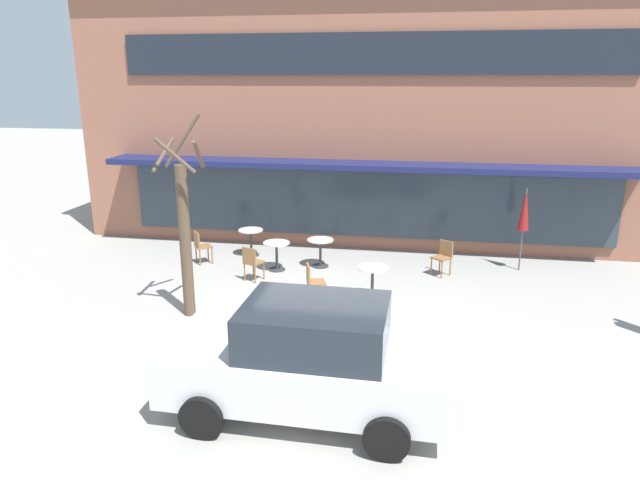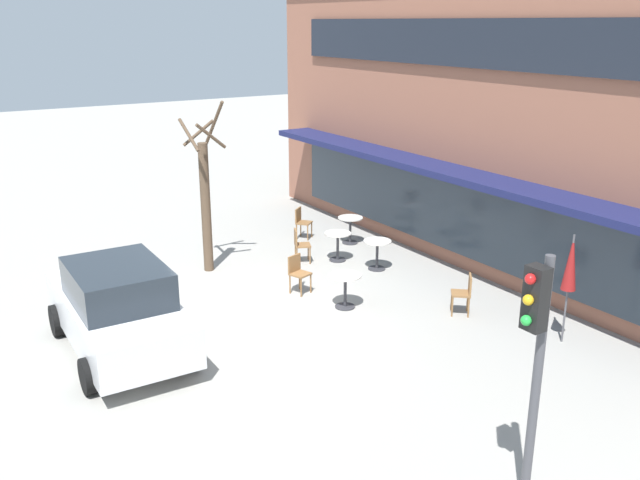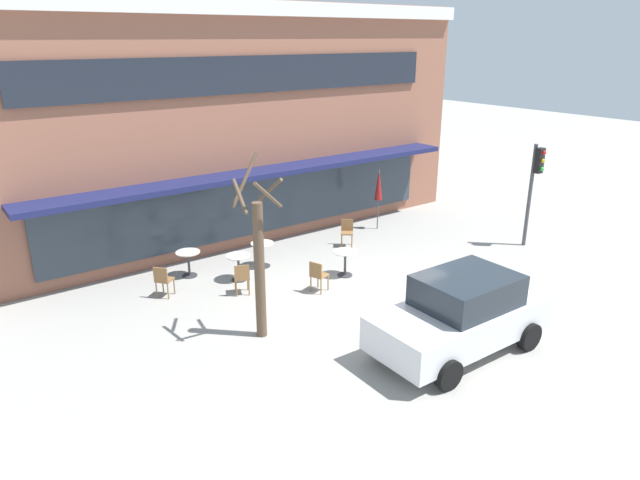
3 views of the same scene
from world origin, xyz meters
name	(u,v)px [view 1 (image 1 of 3)]	position (x,y,z in m)	size (l,w,h in m)	color
ground_plane	(332,336)	(0.00, 0.00, 0.00)	(80.00, 80.00, 0.00)	#9E9B93
building_facade	(377,109)	(0.00, 9.97, 3.83)	(17.37, 9.10, 7.65)	#935B47
cafe_table_near_wall	(320,248)	(-0.96, 4.14, 0.52)	(0.70, 0.70, 0.76)	#333338
cafe_table_streetside	(251,238)	(-3.07, 4.78, 0.52)	(0.70, 0.70, 0.76)	#333338
cafe_table_by_tree	(277,251)	(-2.05, 3.67, 0.52)	(0.70, 0.70, 0.76)	#333338
cafe_table_mid_patio	(372,277)	(0.60, 2.11, 0.52)	(0.70, 0.70, 0.76)	#333338
patio_umbrella_green_folded	(525,210)	(4.25, 4.77, 1.63)	(0.28, 0.28, 2.20)	#4C4C51
cafe_chair_0	(252,261)	(-2.44, 2.75, 0.53)	(0.53, 0.53, 0.89)	olive
cafe_chair_1	(313,280)	(-0.70, 1.67, 0.53)	(0.51, 0.51, 0.89)	olive
cafe_chair_2	(201,245)	(-4.21, 3.86, 0.53)	(0.56, 0.56, 0.89)	olive
cafe_chair_3	(443,255)	(2.25, 4.05, 0.53)	(0.56, 0.56, 0.89)	olive
parked_sedan	(308,359)	(0.03, -2.65, 0.88)	(4.23, 2.07, 1.76)	silver
street_tree	(185,231)	(-3.18, 0.52, 1.86)	(0.97, 0.95, 4.23)	brown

